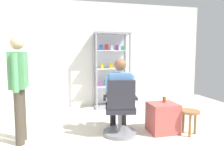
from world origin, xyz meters
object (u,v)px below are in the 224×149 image
object	(u,v)px
seated_shopkeeper	(120,92)
storage_crate	(163,118)
display_cabinet_main	(111,70)
wooden_stool	(190,115)
standing_customer	(19,83)
tea_glass	(164,99)
office_chair	(120,113)

from	to	relation	value
seated_shopkeeper	storage_crate	world-z (taller)	seated_shopkeeper
display_cabinet_main	wooden_stool	xyz separation A→B (m)	(0.88, -2.12, -0.63)
standing_customer	wooden_stool	xyz separation A→B (m)	(2.72, -0.33, -0.60)
display_cabinet_main	storage_crate	distance (m)	2.09
display_cabinet_main	storage_crate	xyz separation A→B (m)	(0.50, -1.90, -0.71)
display_cabinet_main	tea_glass	size ratio (longest dim) A/B	19.44
office_chair	wooden_stool	distance (m)	1.18
office_chair	storage_crate	world-z (taller)	office_chair
office_chair	wooden_stool	world-z (taller)	office_chair
display_cabinet_main	wooden_stool	world-z (taller)	display_cabinet_main
seated_shopkeeper	wooden_stool	distance (m)	1.25
office_chair	seated_shopkeeper	xyz separation A→B (m)	(0.03, 0.16, 0.32)
office_chair	seated_shopkeeper	distance (m)	0.36
seated_shopkeeper	wooden_stool	bearing A→B (deg)	-18.69
display_cabinet_main	seated_shopkeeper	world-z (taller)	display_cabinet_main
tea_glass	standing_customer	world-z (taller)	standing_customer
seated_shopkeeper	tea_glass	xyz separation A→B (m)	(0.80, -0.09, -0.15)
office_chair	tea_glass	distance (m)	0.85
display_cabinet_main	seated_shopkeeper	distance (m)	1.77
storage_crate	tea_glass	size ratio (longest dim) A/B	5.23
seated_shopkeeper	wooden_stool	size ratio (longest dim) A/B	3.06
tea_glass	standing_customer	distance (m)	2.42
office_chair	storage_crate	xyz separation A→B (m)	(0.77, -0.01, -0.14)
standing_customer	wooden_stool	bearing A→B (deg)	-6.97
tea_glass	standing_customer	xyz separation A→B (m)	(-2.39, 0.04, 0.37)
standing_customer	wooden_stool	distance (m)	2.80
display_cabinet_main	standing_customer	xyz separation A→B (m)	(-1.83, -1.78, -0.03)
seated_shopkeeper	standing_customer	xyz separation A→B (m)	(-1.59, -0.05, 0.22)
seated_shopkeeper	wooden_stool	world-z (taller)	seated_shopkeeper
office_chair	tea_glass	world-z (taller)	office_chair
seated_shopkeeper	tea_glass	size ratio (longest dim) A/B	13.20
storage_crate	tea_glass	bearing A→B (deg)	50.40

